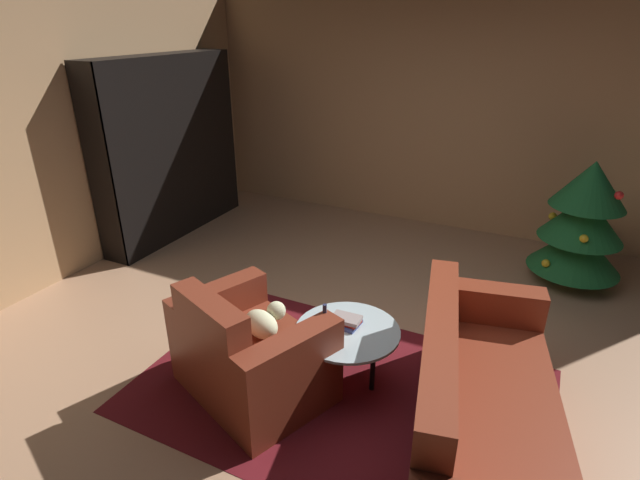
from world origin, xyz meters
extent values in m
plane|color=tan|center=(0.00, 0.00, 0.00)|extent=(7.49, 7.49, 0.00)
cube|color=tan|center=(0.00, 3.01, 1.37)|extent=(6.36, 0.06, 2.74)
cube|color=tan|center=(-3.15, 0.00, 1.37)|extent=(0.06, 6.08, 2.74)
cube|color=maroon|center=(0.01, -0.34, 0.00)|extent=(2.76, 1.81, 0.01)
cube|color=black|center=(-2.75, 1.42, 1.01)|extent=(0.03, 2.00, 2.02)
cube|color=black|center=(-2.92, 2.41, 1.01)|extent=(0.36, 0.03, 2.02)
cube|color=black|center=(-2.92, 0.43, 1.01)|extent=(0.36, 0.03, 2.02)
cube|color=black|center=(-2.92, 1.42, 0.01)|extent=(0.33, 1.95, 0.03)
cube|color=black|center=(-2.92, 1.42, 0.41)|extent=(0.33, 1.95, 0.03)
cube|color=black|center=(-2.92, 1.42, 0.81)|extent=(0.33, 1.95, 0.02)
cube|color=black|center=(-2.92, 1.42, 1.21)|extent=(0.33, 1.95, 0.02)
cube|color=black|center=(-2.92, 1.42, 1.61)|extent=(0.33, 1.95, 0.02)
cube|color=black|center=(-2.92, 1.42, 2.01)|extent=(0.33, 1.95, 0.03)
cube|color=black|center=(-3.06, 1.42, 0.74)|extent=(0.05, 1.02, 0.64)
cube|color=black|center=(-3.03, 1.42, 0.74)|extent=(0.03, 1.05, 0.67)
cube|color=#237638|center=(-2.99, 2.34, 0.13)|extent=(0.20, 0.04, 0.22)
cube|color=#247A44|center=(-2.96, 2.29, 0.15)|extent=(0.26, 0.04, 0.25)
cube|color=purple|center=(-2.96, 2.25, 0.14)|extent=(0.26, 0.03, 0.23)
cube|color=#22767F|center=(-3.00, 2.21, 0.19)|extent=(0.18, 0.04, 0.34)
cube|color=teal|center=(-3.00, 2.16, 0.14)|extent=(0.19, 0.04, 0.22)
cube|color=purple|center=(-3.00, 2.37, 1.33)|extent=(0.17, 0.03, 0.22)
cube|color=red|center=(-3.00, 2.32, 1.36)|extent=(0.18, 0.04, 0.27)
cube|color=#B73C1B|center=(-2.97, 2.27, 1.34)|extent=(0.24, 0.05, 0.23)
cube|color=red|center=(-2.99, 2.21, 1.38)|extent=(0.20, 0.05, 0.32)
cube|color=brown|center=(-2.97, 2.17, 1.34)|extent=(0.23, 0.03, 0.24)
cube|color=#B2AB92|center=(-2.99, 2.13, 1.39)|extent=(0.21, 0.03, 0.33)
cube|color=#267839|center=(-2.97, 2.09, 1.36)|extent=(0.25, 0.05, 0.27)
cube|color=#234495|center=(-2.98, 2.03, 1.34)|extent=(0.23, 0.05, 0.23)
cube|color=tan|center=(-2.98, 2.34, 1.78)|extent=(0.23, 0.04, 0.31)
cube|color=purple|center=(-3.00, 2.30, 1.73)|extent=(0.18, 0.03, 0.21)
cube|color=#1B5482|center=(-2.97, 2.25, 1.73)|extent=(0.25, 0.04, 0.22)
cube|color=#276884|center=(-2.97, 2.20, 1.76)|extent=(0.24, 0.05, 0.28)
cube|color=#B62824|center=(-3.00, 2.15, 1.73)|extent=(0.18, 0.04, 0.21)
cube|color=red|center=(-2.98, 2.11, 1.79)|extent=(0.23, 0.03, 0.33)
cube|color=orange|center=(-2.98, 2.07, 1.75)|extent=(0.22, 0.03, 0.26)
cube|color=#3A8831|center=(-2.96, 2.02, 1.75)|extent=(0.26, 0.04, 0.26)
cube|color=#297C39|center=(-2.97, 1.97, 1.78)|extent=(0.24, 0.04, 0.31)
cube|color=maroon|center=(-0.53, -0.58, 0.21)|extent=(0.88, 0.93, 0.42)
cube|color=maroon|center=(-0.64, -0.85, 0.63)|extent=(0.67, 0.40, 0.42)
cube|color=maroon|center=(-0.15, -0.73, 0.32)|extent=(0.44, 0.75, 0.65)
cube|color=maroon|center=(-0.91, -0.42, 0.32)|extent=(0.44, 0.75, 0.65)
ellipsoid|color=beige|center=(-0.50, -0.51, 0.51)|extent=(0.33, 0.27, 0.18)
sphere|color=beige|center=(-0.45, -0.40, 0.56)|extent=(0.13, 0.13, 0.13)
cube|color=maroon|center=(0.99, -0.51, 0.21)|extent=(1.08, 1.69, 0.43)
cube|color=maroon|center=(0.69, -0.57, 0.66)|extent=(0.48, 1.56, 0.46)
cube|color=maroon|center=(0.81, 0.35, 0.34)|extent=(0.81, 0.34, 0.68)
cylinder|color=black|center=(0.20, -0.23, 0.21)|extent=(0.04, 0.04, 0.41)
cylinder|color=black|center=(-0.10, -0.05, 0.21)|extent=(0.04, 0.04, 0.41)
cylinder|color=black|center=(-0.08, -0.40, 0.21)|extent=(0.04, 0.04, 0.41)
cylinder|color=silver|center=(0.01, -0.22, 0.42)|extent=(0.72, 0.72, 0.02)
cube|color=#364483|center=(-0.02, -0.17, 0.44)|extent=(0.18, 0.18, 0.02)
cube|color=red|center=(-0.02, -0.16, 0.46)|extent=(0.19, 0.13, 0.02)
cube|color=gray|center=(-0.03, -0.17, 0.48)|extent=(0.20, 0.13, 0.03)
cylinder|color=#2F3251|center=(-0.08, -0.39, 0.53)|extent=(0.07, 0.07, 0.20)
cylinder|color=#2F3251|center=(-0.08, -0.39, 0.67)|extent=(0.03, 0.03, 0.07)
cylinder|color=brown|center=(1.41, 2.09, 0.07)|extent=(0.08, 0.08, 0.14)
cone|color=#1C6531|center=(1.41, 2.09, 0.36)|extent=(0.84, 0.84, 0.43)
cone|color=#1C6531|center=(1.41, 2.09, 0.68)|extent=(0.75, 0.75, 0.43)
cone|color=#1C6531|center=(1.41, 2.09, 1.00)|extent=(0.66, 0.66, 0.43)
sphere|color=red|center=(1.63, 1.93, 0.97)|extent=(0.08, 0.08, 0.08)
sphere|color=yellow|center=(1.15, 2.25, 0.58)|extent=(0.08, 0.08, 0.08)
sphere|color=yellow|center=(1.43, 1.78, 0.59)|extent=(0.07, 0.07, 0.07)
sphere|color=yellow|center=(1.17, 1.84, 0.26)|extent=(0.08, 0.08, 0.08)
camera|label=1|loc=(1.07, -2.83, 2.38)|focal=27.69mm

